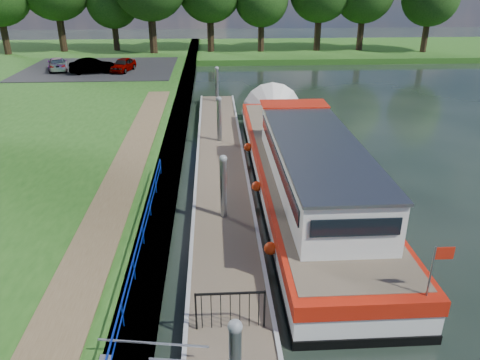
{
  "coord_description": "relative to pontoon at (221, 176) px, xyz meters",
  "views": [
    {
      "loc": [
        -0.32,
        -7.63,
        9.08
      ],
      "look_at": [
        0.7,
        9.68,
        1.4
      ],
      "focal_mm": 35.0,
      "sensor_mm": 36.0,
      "label": 1
    }
  ],
  "objects": [
    {
      "name": "bank_edge",
      "position": [
        -2.55,
        2.0,
        0.2
      ],
      "size": [
        1.1,
        90.0,
        0.78
      ],
      "primitive_type": "cube",
      "color": "#473D2D",
      "rests_on": "ground"
    },
    {
      "name": "far_bank",
      "position": [
        12.0,
        39.0,
        0.12
      ],
      "size": [
        60.0,
        18.0,
        0.6
      ],
      "primitive_type": "cube",
      "color": "#225016",
      "rests_on": "ground"
    },
    {
      "name": "footpath",
      "position": [
        -4.4,
        -5.0,
        0.62
      ],
      "size": [
        1.6,
        40.0,
        0.05
      ],
      "primitive_type": "cube",
      "color": "brown",
      "rests_on": "riverbank"
    },
    {
      "name": "carpark",
      "position": [
        -11.0,
        25.0,
        0.62
      ],
      "size": [
        14.0,
        12.0,
        0.06
      ],
      "primitive_type": "cube",
      "color": "black",
      "rests_on": "riverbank"
    },
    {
      "name": "blue_fence",
      "position": [
        -2.75,
        -10.0,
        1.13
      ],
      "size": [
        0.04,
        18.04,
        0.72
      ],
      "color": "#0C2DBF",
      "rests_on": "riverbank"
    },
    {
      "name": "pontoon",
      "position": [
        0.0,
        0.0,
        0.0
      ],
      "size": [
        2.5,
        30.0,
        0.56
      ],
      "color": "brown",
      "rests_on": "ground"
    },
    {
      "name": "mooring_piles",
      "position": [
        0.0,
        0.0,
        1.1
      ],
      "size": [
        0.3,
        27.3,
        3.55
      ],
      "color": "gray",
      "rests_on": "ground"
    },
    {
      "name": "gate_panel",
      "position": [
        -0.0,
        -10.8,
        0.97
      ],
      "size": [
        1.85,
        0.05,
        1.15
      ],
      "color": "black",
      "rests_on": "ground"
    },
    {
      "name": "barge",
      "position": [
        3.6,
        -0.93,
        0.9
      ],
      "size": [
        4.36,
        21.15,
        4.78
      ],
      "color": "black",
      "rests_on": "ground"
    },
    {
      "name": "car_a",
      "position": [
        -8.46,
        23.26,
        1.25
      ],
      "size": [
        2.19,
        3.74,
        1.2
      ],
      "primitive_type": "imported",
      "rotation": [
        0.0,
        0.0,
        -0.24
      ],
      "color": "#999999",
      "rests_on": "carpark"
    },
    {
      "name": "car_b",
      "position": [
        -11.06,
        22.52,
        1.31
      ],
      "size": [
        4.19,
        2.24,
        1.31
      ],
      "primitive_type": "imported",
      "rotation": [
        0.0,
        0.0,
        1.8
      ],
      "color": "#999999",
      "rests_on": "carpark"
    },
    {
      "name": "car_c",
      "position": [
        -14.59,
        24.08,
        1.24
      ],
      "size": [
        2.73,
        4.36,
        1.18
      ],
      "primitive_type": "imported",
      "rotation": [
        0.0,
        0.0,
        3.43
      ],
      "color": "#999999",
      "rests_on": "carpark"
    }
  ]
}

